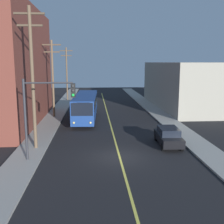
{
  "coord_description": "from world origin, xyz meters",
  "views": [
    {
      "loc": [
        -1.99,
        -20.49,
        7.31
      ],
      "look_at": [
        0.0,
        8.69,
        2.0
      ],
      "focal_mm": 44.15,
      "sensor_mm": 36.0,
      "label": 1
    }
  ],
  "objects": [
    {
      "name": "sidewalk_right",
      "position": [
        7.25,
        10.0,
        0.07
      ],
      "size": [
        2.5,
        90.0,
        0.15
      ],
      "primitive_type": "cube",
      "color": "gray",
      "rests_on": "ground"
    },
    {
      "name": "utility_pole_far",
      "position": [
        -6.98,
        32.71,
        5.58
      ],
      "size": [
        2.4,
        0.28,
        9.87
      ],
      "color": "brown",
      "rests_on": "sidewalk_left"
    },
    {
      "name": "utility_pole_mid",
      "position": [
        -7.25,
        16.08,
        5.62
      ],
      "size": [
        2.4,
        0.28,
        9.95
      ],
      "color": "brown",
      "rests_on": "sidewalk_left"
    },
    {
      "name": "building_right_warehouse",
      "position": [
        14.49,
        23.93,
        3.63
      ],
      "size": [
        12.0,
        22.99,
        7.26
      ],
      "color": "gray",
      "rests_on": "ground"
    },
    {
      "name": "ground_plane",
      "position": [
        0.0,
        0.0,
        0.0
      ],
      "size": [
        120.0,
        120.0,
        0.0
      ],
      "primitive_type": "plane",
      "color": "black"
    },
    {
      "name": "traffic_signal_left_corner",
      "position": [
        -5.41,
        -0.54,
        4.3
      ],
      "size": [
        3.75,
        0.48,
        6.0
      ],
      "color": "#2D2D33",
      "rests_on": "sidewalk_left"
    },
    {
      "name": "utility_pole_near",
      "position": [
        -6.92,
        2.41,
        6.43
      ],
      "size": [
        2.4,
        0.28,
        11.51
      ],
      "color": "brown",
      "rests_on": "sidewalk_left"
    },
    {
      "name": "parked_car_black",
      "position": [
        4.6,
        2.71,
        0.84
      ],
      "size": [
        1.97,
        4.47,
        1.62
      ],
      "color": "black",
      "rests_on": "ground"
    },
    {
      "name": "lane_stripe_center",
      "position": [
        0.0,
        15.0,
        0.01
      ],
      "size": [
        0.16,
        60.0,
        0.01
      ],
      "primitive_type": "cube",
      "color": "#D8CC4C",
      "rests_on": "ground"
    },
    {
      "name": "sidewalk_left",
      "position": [
        -7.25,
        10.0,
        0.07
      ],
      "size": [
        2.5,
        90.0,
        0.15
      ],
      "primitive_type": "cube",
      "color": "gray",
      "rests_on": "ground"
    },
    {
      "name": "city_bus",
      "position": [
        -2.98,
        14.47,
        1.82
      ],
      "size": [
        3.05,
        12.23,
        3.2
      ],
      "color": "navy",
      "rests_on": "ground"
    }
  ]
}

